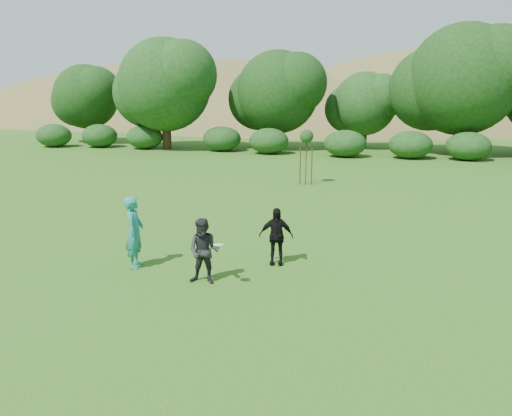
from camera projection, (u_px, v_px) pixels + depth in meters
The scene contains 8 objects.
ground at pixel (232, 273), 13.41m from camera, with size 120.00×120.00×0.00m, color #19470C.
player_teal at pixel (135, 232), 13.63m from camera, with size 0.73×0.48×2.00m, color #1B7C73.
player_grey at pixel (204, 251), 12.52m from camera, with size 0.82×0.64×1.69m, color #232326.
player_black at pixel (276, 236), 13.90m from camera, with size 0.96×0.40×1.63m, color black.
frisbee at pixel (219, 245), 12.07m from camera, with size 0.27×0.27×0.07m.
sapling at pixel (307, 138), 25.45m from camera, with size 0.70×0.70×2.85m.
hillside at pixel (340, 196), 81.29m from camera, with size 150.00×72.00×52.00m.
tree_row at pixel (368, 89), 38.85m from camera, with size 53.92×10.38×9.62m.
Camera 1 is at (3.40, -12.20, 4.77)m, focal length 35.00 mm.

